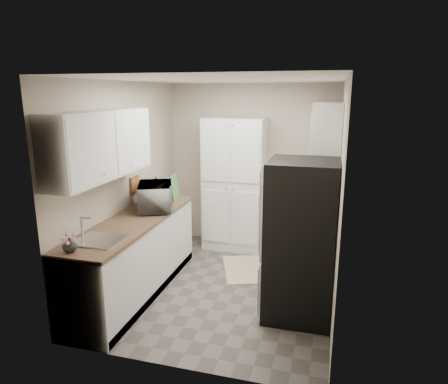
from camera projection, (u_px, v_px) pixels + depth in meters
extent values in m
plane|color=#56514C|center=(225.00, 285.00, 5.02)|extent=(3.20, 3.20, 0.00)
cube|color=#BAAD96|center=(252.00, 166.00, 6.21)|extent=(2.60, 0.04, 2.50)
cube|color=#BAAD96|center=(172.00, 234.00, 3.22)|extent=(2.60, 0.04, 2.50)
cube|color=#BAAD96|center=(126.00, 183.00, 5.05)|extent=(0.04, 3.20, 2.50)
cube|color=#BAAD96|center=(339.00, 196.00, 4.38)|extent=(0.04, 3.20, 2.50)
cube|color=white|center=(225.00, 79.00, 4.41)|extent=(2.60, 3.20, 0.04)
cube|color=silver|center=(101.00, 145.00, 4.16)|extent=(0.33, 1.60, 0.70)
cube|color=silver|center=(328.00, 131.00, 5.03)|extent=(0.33, 1.55, 0.58)
cube|color=#99999E|center=(320.00, 165.00, 4.74)|extent=(0.45, 0.76, 0.13)
cube|color=#B7B7BC|center=(98.00, 241.00, 3.97)|extent=(0.45, 0.40, 0.02)
cube|color=brown|center=(135.00, 185.00, 5.25)|extent=(0.02, 0.22, 0.22)
cube|color=silver|center=(235.00, 185.00, 6.06)|extent=(0.90, 0.55, 2.00)
cube|color=silver|center=(135.00, 258.00, 4.76)|extent=(0.60, 2.30, 0.88)
cube|color=brown|center=(133.00, 221.00, 4.65)|extent=(0.63, 2.33, 0.04)
cube|color=silver|center=(312.00, 229.00, 5.77)|extent=(0.60, 0.80, 0.88)
cube|color=brown|center=(314.00, 198.00, 5.66)|extent=(0.63, 0.83, 0.04)
cube|color=#B7B7BC|center=(307.00, 248.00, 5.03)|extent=(0.64, 0.76, 0.90)
cube|color=black|center=(309.00, 213.00, 4.91)|extent=(0.66, 0.78, 0.03)
cube|color=black|center=(334.00, 207.00, 4.81)|extent=(0.06, 0.76, 0.22)
cube|color=tan|center=(276.00, 242.00, 4.97)|extent=(0.01, 0.16, 0.42)
cube|color=beige|center=(279.00, 236.00, 5.19)|extent=(0.01, 0.16, 0.42)
cube|color=#B7B7BC|center=(300.00, 240.00, 4.19)|extent=(0.70, 0.72, 1.70)
imported|color=#AFAEB3|center=(155.00, 197.00, 5.01)|extent=(0.61, 0.71, 0.33)
cylinder|color=black|center=(156.00, 190.00, 5.41)|extent=(0.08, 0.08, 0.30)
imported|color=silver|center=(70.00, 245.00, 3.69)|extent=(0.15, 0.15, 0.14)
cube|color=#40863C|center=(174.00, 187.00, 5.51)|extent=(0.05, 0.27, 0.34)
cube|color=#B6B5BA|center=(312.00, 191.00, 5.58)|extent=(0.27, 0.33, 0.19)
cube|color=#CDAB8A|center=(245.00, 269.00, 5.47)|extent=(0.82, 1.03, 0.01)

